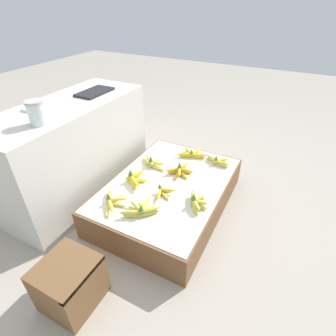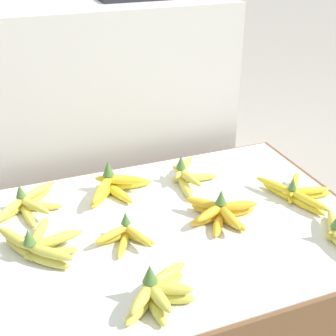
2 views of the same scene
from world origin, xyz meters
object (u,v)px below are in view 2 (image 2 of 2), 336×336
at_px(banana_bunch_front_midleft, 158,293).
at_px(banana_bunch_back_midright, 186,175).
at_px(banana_bunch_back_left, 26,205).
at_px(banana_bunch_back_midleft, 114,186).
at_px(banana_bunch_middle_left, 40,245).
at_px(banana_bunch_middle_midright, 220,213).
at_px(banana_bunch_middle_midleft, 125,236).
at_px(banana_bunch_middle_right, 296,193).

bearing_deg(banana_bunch_front_midleft, banana_bunch_back_midright, 60.42).
bearing_deg(banana_bunch_back_midright, banana_bunch_back_left, 179.37).
relative_size(banana_bunch_back_left, banana_bunch_back_midleft, 1.01).
bearing_deg(banana_bunch_middle_left, banana_bunch_front_midleft, -50.89).
height_order(banana_bunch_middle_midright, banana_bunch_back_midright, banana_bunch_back_midright).
relative_size(banana_bunch_middle_midleft, banana_bunch_back_left, 0.70).
xyz_separation_m(banana_bunch_middle_midleft, banana_bunch_middle_midright, (0.29, 0.00, 0.01)).
xyz_separation_m(banana_bunch_middle_midright, banana_bunch_back_left, (-0.53, 0.25, -0.00)).
bearing_deg(banana_bunch_back_midleft, banana_bunch_back_left, -179.42).
bearing_deg(banana_bunch_back_midleft, banana_bunch_middle_right, -24.01).
height_order(banana_bunch_middle_midright, banana_bunch_middle_right, banana_bunch_middle_midright).
bearing_deg(banana_bunch_middle_midright, banana_bunch_middle_right, 4.32).
height_order(banana_bunch_middle_left, banana_bunch_back_midleft, banana_bunch_back_midleft).
relative_size(banana_bunch_middle_left, banana_bunch_back_midright, 0.84).
distance_m(banana_bunch_front_midleft, banana_bunch_middle_left, 0.36).
relative_size(banana_bunch_middle_midleft, banana_bunch_back_midleft, 0.71).
xyz_separation_m(banana_bunch_front_midleft, banana_bunch_back_midleft, (0.03, 0.51, -0.00)).
bearing_deg(banana_bunch_back_left, banana_bunch_middle_right, -16.19).
xyz_separation_m(banana_bunch_back_left, banana_bunch_back_midright, (0.52, -0.01, 0.00)).
relative_size(banana_bunch_front_midleft, banana_bunch_back_left, 0.83).
relative_size(banana_bunch_middle_midright, banana_bunch_middle_right, 0.83).
height_order(banana_bunch_middle_left, banana_bunch_middle_midright, same).
height_order(banana_bunch_middle_midleft, banana_bunch_middle_midright, banana_bunch_middle_midright).
bearing_deg(banana_bunch_middle_right, banana_bunch_back_midleft, 155.99).
distance_m(banana_bunch_middle_right, banana_bunch_back_left, 0.84).
bearing_deg(banana_bunch_middle_left, banana_bunch_middle_midright, -3.92).
xyz_separation_m(banana_bunch_middle_right, banana_bunch_back_left, (-0.81, 0.23, 0.00)).
bearing_deg(banana_bunch_middle_midright, banana_bunch_middle_left, 176.08).
xyz_separation_m(banana_bunch_middle_left, banana_bunch_middle_midright, (0.52, -0.04, 0.00)).
bearing_deg(banana_bunch_back_midleft, banana_bunch_middle_midleft, -98.48).
relative_size(banana_bunch_middle_left, banana_bunch_middle_midright, 1.04).
bearing_deg(banana_bunch_middle_midright, banana_bunch_front_midleft, -139.13).
xyz_separation_m(banana_bunch_middle_left, banana_bunch_middle_midleft, (0.22, -0.04, -0.00)).
xyz_separation_m(banana_bunch_middle_left, banana_bunch_middle_right, (0.79, -0.01, -0.00)).
bearing_deg(banana_bunch_middle_midright, banana_bunch_back_left, 154.22).
bearing_deg(banana_bunch_back_midright, banana_bunch_middle_right, -38.96).
distance_m(banana_bunch_middle_midright, banana_bunch_back_midleft, 0.36).
bearing_deg(banana_bunch_middle_midright, banana_bunch_back_midright, 90.95).
distance_m(banana_bunch_middle_left, banana_bunch_middle_midleft, 0.23).
distance_m(banana_bunch_front_midleft, banana_bunch_middle_midright, 0.38).
xyz_separation_m(banana_bunch_front_midleft, banana_bunch_middle_right, (0.56, 0.27, -0.01)).
height_order(banana_bunch_middle_right, banana_bunch_back_midright, banana_bunch_back_midright).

